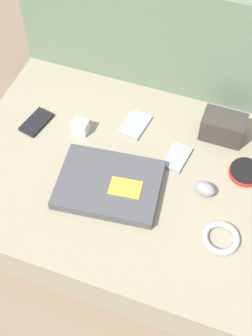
# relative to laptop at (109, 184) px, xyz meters

# --- Properties ---
(ground_plane) EXTENTS (8.00, 8.00, 0.00)m
(ground_plane) POSITION_rel_laptop_xyz_m (0.03, 0.07, -0.17)
(ground_plane) COLOR #7A6651
(couch_seat) EXTENTS (1.00, 0.72, 0.15)m
(couch_seat) POSITION_rel_laptop_xyz_m (0.03, 0.07, -0.09)
(couch_seat) COLOR gray
(couch_seat) RESTS_ON ground_plane
(couch_backrest) EXTENTS (1.00, 0.20, 0.54)m
(couch_backrest) POSITION_rel_laptop_xyz_m (0.03, 0.53, 0.10)
(couch_backrest) COLOR #60755B
(couch_backrest) RESTS_ON ground_plane
(laptop) EXTENTS (0.32, 0.25, 0.03)m
(laptop) POSITION_rel_laptop_xyz_m (0.00, 0.00, 0.00)
(laptop) COLOR #47474C
(laptop) RESTS_ON couch_seat
(computer_mouse) EXTENTS (0.07, 0.05, 0.04)m
(computer_mouse) POSITION_rel_laptop_xyz_m (0.26, 0.08, 0.00)
(computer_mouse) COLOR gray
(computer_mouse) RESTS_ON couch_seat
(speaker_puck) EXTENTS (0.10, 0.10, 0.02)m
(speaker_puck) POSITION_rel_laptop_xyz_m (0.36, 0.18, -0.00)
(speaker_puck) COLOR red
(speaker_puck) RESTS_ON couch_seat
(phone_silver) EXTENTS (0.08, 0.12, 0.01)m
(phone_silver) POSITION_rel_laptop_xyz_m (-0.31, 0.15, -0.01)
(phone_silver) COLOR black
(phone_silver) RESTS_ON couch_seat
(phone_black) EXTENTS (0.08, 0.11, 0.01)m
(phone_black) POSITION_rel_laptop_xyz_m (0.16, 0.17, -0.01)
(phone_black) COLOR #99999E
(phone_black) RESTS_ON couch_seat
(phone_small) EXTENTS (0.08, 0.12, 0.01)m
(phone_small) POSITION_rel_laptop_xyz_m (-0.01, 0.25, -0.01)
(phone_small) COLOR #99999E
(phone_small) RESTS_ON couch_seat
(camera_pouch) EXTENTS (0.13, 0.08, 0.08)m
(camera_pouch) POSITION_rel_laptop_xyz_m (0.26, 0.30, 0.03)
(camera_pouch) COLOR #38332D
(camera_pouch) RESTS_ON couch_seat
(charger_brick) EXTENTS (0.05, 0.04, 0.04)m
(charger_brick) POSITION_rel_laptop_xyz_m (-0.16, 0.17, 0.01)
(charger_brick) COLOR silver
(charger_brick) RESTS_ON couch_seat
(cable_coil) EXTENTS (0.10, 0.10, 0.02)m
(cable_coil) POSITION_rel_laptop_xyz_m (0.34, -0.05, -0.01)
(cable_coil) COLOR #B2B2B7
(cable_coil) RESTS_ON couch_seat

